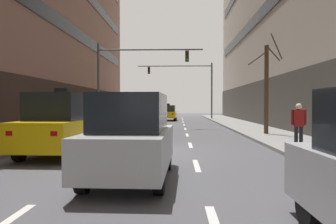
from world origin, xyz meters
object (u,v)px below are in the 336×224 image
at_px(street_tree_0, 267,87).
at_px(traffic_signal_0, 129,69).
at_px(taxi_driving_1, 62,124).
at_px(taxi_driving_2, 133,115).
at_px(taxi_driving_3, 144,113).
at_px(taxi_driving_4, 168,113).
at_px(car_driving_0, 131,137).
at_px(pedestrian_0, 299,123).
at_px(traffic_signal_1, 190,80).

bearing_deg(street_tree_0, traffic_signal_0, 143.56).
bearing_deg(taxi_driving_1, taxi_driving_2, 90.05).
xyz_separation_m(taxi_driving_2, taxi_driving_3, (-0.06, 10.47, -0.01)).
distance_m(taxi_driving_2, taxi_driving_4, 7.78).
xyz_separation_m(car_driving_0, pedestrian_0, (5.47, 4.19, 0.11)).
relative_size(car_driving_0, taxi_driving_4, 0.91).
height_order(traffic_signal_1, pedestrian_0, traffic_signal_1).
xyz_separation_m(taxi_driving_4, street_tree_0, (6.25, -18.80, 1.97)).
relative_size(taxi_driving_1, traffic_signal_1, 0.51).
bearing_deg(traffic_signal_1, taxi_driving_3, 174.69).
xyz_separation_m(car_driving_0, taxi_driving_4, (-0.04, 30.22, -0.17)).
xyz_separation_m(car_driving_0, traffic_signal_1, (2.55, 32.99, 3.86)).
height_order(car_driving_0, pedestrian_0, car_driving_0).
bearing_deg(traffic_signal_0, pedestrian_0, -59.46).
height_order(taxi_driving_3, pedestrian_0, pedestrian_0).
height_order(taxi_driving_1, taxi_driving_2, taxi_driving_1).
distance_m(traffic_signal_1, pedestrian_0, 29.19).
bearing_deg(street_tree_0, car_driving_0, -118.57).
xyz_separation_m(taxi_driving_3, traffic_signal_1, (5.66, -0.53, 4.09)).
height_order(taxi_driving_1, street_tree_0, street_tree_0).
bearing_deg(street_tree_0, taxi_driving_4, 108.39).
xyz_separation_m(car_driving_0, taxi_driving_2, (-3.05, 23.05, -0.22)).
xyz_separation_m(taxi_driving_3, pedestrian_0, (8.58, -29.33, 0.34)).
xyz_separation_m(taxi_driving_1, taxi_driving_3, (-0.08, 29.71, -0.30)).
distance_m(taxi_driving_3, taxi_driving_4, 4.51).
xyz_separation_m(taxi_driving_4, pedestrian_0, (5.51, -26.03, 0.27)).
bearing_deg(pedestrian_0, traffic_signal_0, 120.54).
bearing_deg(traffic_signal_1, taxi_driving_1, -100.83).
bearing_deg(taxi_driving_4, car_driving_0, -89.93).
height_order(traffic_signal_1, street_tree_0, traffic_signal_1).
xyz_separation_m(taxi_driving_1, taxi_driving_4, (3.00, 26.41, -0.24)).
bearing_deg(street_tree_0, taxi_driving_2, 128.53).
relative_size(taxi_driving_3, traffic_signal_0, 0.53).
height_order(taxi_driving_1, pedestrian_0, taxi_driving_1).
distance_m(taxi_driving_1, pedestrian_0, 8.51).
distance_m(traffic_signal_0, street_tree_0, 11.17).
xyz_separation_m(traffic_signal_1, street_tree_0, (3.66, -21.58, -2.05)).
distance_m(taxi_driving_2, traffic_signal_0, 6.33).
distance_m(traffic_signal_1, street_tree_0, 21.98).
bearing_deg(traffic_signal_0, taxi_driving_3, 91.67).
height_order(taxi_driving_4, traffic_signal_1, traffic_signal_1).
height_order(taxi_driving_3, taxi_driving_4, taxi_driving_4).
distance_m(car_driving_0, taxi_driving_3, 33.66).
bearing_deg(street_tree_0, traffic_signal_1, 99.64).
bearing_deg(traffic_signal_1, pedestrian_0, -84.21).
height_order(taxi_driving_2, taxi_driving_4, taxi_driving_4).
height_order(taxi_driving_1, taxi_driving_4, taxi_driving_1).
height_order(car_driving_0, street_tree_0, street_tree_0).
bearing_deg(traffic_signal_1, car_driving_0, -94.42).
bearing_deg(taxi_driving_1, car_driving_0, -51.47).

